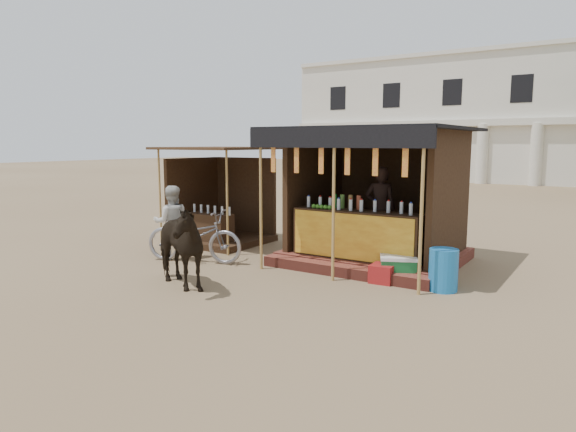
# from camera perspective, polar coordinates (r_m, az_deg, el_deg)

# --- Properties ---
(ground) EXTENTS (120.00, 120.00, 0.00)m
(ground) POSITION_cam_1_polar(r_m,az_deg,el_deg) (8.70, -5.82, -8.45)
(ground) COLOR #846B4C
(ground) RESTS_ON ground
(main_stall) EXTENTS (3.60, 3.61, 2.78)m
(main_stall) POSITION_cam_1_polar(r_m,az_deg,el_deg) (10.82, 9.58, 0.32)
(main_stall) COLOR brown
(main_stall) RESTS_ON ground
(secondary_stall) EXTENTS (2.40, 2.40, 2.38)m
(secondary_stall) POSITION_cam_1_polar(r_m,az_deg,el_deg) (12.96, -7.81, 0.85)
(secondary_stall) COLOR #362413
(secondary_stall) RESTS_ON ground
(cow) EXTENTS (1.89, 1.30, 1.46)m
(cow) POSITION_cam_1_polar(r_m,az_deg,el_deg) (9.04, -12.53, -3.22)
(cow) COLOR black
(cow) RESTS_ON ground
(motorbike) EXTENTS (2.22, 1.35, 1.10)m
(motorbike) POSITION_cam_1_polar(r_m,az_deg,el_deg) (10.87, -10.40, -2.22)
(motorbike) COLOR gray
(motorbike) RESTS_ON ground
(bystander) EXTENTS (0.97, 0.96, 1.58)m
(bystander) POSITION_cam_1_polar(r_m,az_deg,el_deg) (11.26, -12.80, -0.69)
(bystander) COLOR #BAB9B3
(bystander) RESTS_ON ground
(blue_barrel) EXTENTS (0.60, 0.60, 0.72)m
(blue_barrel) POSITION_cam_1_polar(r_m,az_deg,el_deg) (9.06, 16.88, -5.74)
(blue_barrel) COLOR #1970BC
(blue_barrel) RESTS_ON ground
(red_crate) EXTENTS (0.43, 0.45, 0.32)m
(red_crate) POSITION_cam_1_polar(r_m,az_deg,el_deg) (9.38, 10.49, -6.30)
(red_crate) COLOR maroon
(red_crate) RESTS_ON ground
(cooler) EXTENTS (0.77, 0.67, 0.46)m
(cooler) POSITION_cam_1_polar(r_m,az_deg,el_deg) (9.51, 12.14, -5.71)
(cooler) COLOR #176B30
(cooler) RESTS_ON ground
(background_building) EXTENTS (26.00, 7.45, 8.18)m
(background_building) POSITION_cam_1_polar(r_m,az_deg,el_deg) (37.17, 22.12, 9.86)
(background_building) COLOR silver
(background_building) RESTS_ON ground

